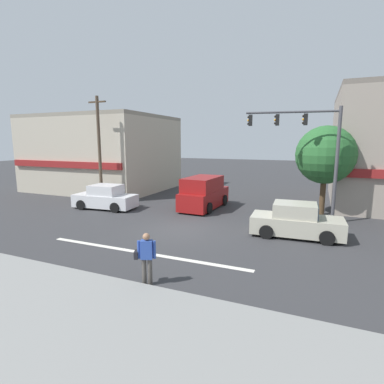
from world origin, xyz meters
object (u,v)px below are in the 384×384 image
utility_pole_far_right (363,152)px  pedestrian_foreground_with_bag (146,256)px  street_tree (325,155)px  utility_pole_near_left (99,149)px  sedan_crossing_center (105,198)px  van_crossing_leftbound (204,193)px  traffic_light_mast (312,143)px  sedan_parked_curbside (296,222)px

utility_pole_far_right → pedestrian_foreground_with_bag: (-7.27, -14.35, -2.81)m
street_tree → utility_pole_near_left: bearing=-170.2°
street_tree → sedan_crossing_center: 14.01m
utility_pole_near_left → van_crossing_leftbound: 7.93m
van_crossing_leftbound → street_tree: bearing=8.9°
utility_pole_far_right → utility_pole_near_left: bearing=-163.5°
utility_pole_near_left → traffic_light_mast: 13.74m
traffic_light_mast → sedan_crossing_center: size_ratio=1.47×
sedan_parked_curbside → pedestrian_foreground_with_bag: size_ratio=2.50×
utility_pole_near_left → sedan_crossing_center: (1.28, -1.20, -3.16)m
utility_pole_near_left → street_tree: bearing=9.8°
utility_pole_near_left → van_crossing_leftbound: (7.27, 1.37, -2.87)m
street_tree → van_crossing_leftbound: size_ratio=1.14×
street_tree → sedan_parked_curbside: bearing=-102.8°
street_tree → utility_pole_near_left: size_ratio=0.72×
traffic_light_mast → pedestrian_foreground_with_bag: size_ratio=3.71×
van_crossing_leftbound → traffic_light_mast: bearing=-7.6°
street_tree → pedestrian_foreground_with_bag: bearing=-112.9°
street_tree → van_crossing_leftbound: street_tree is taller
sedan_parked_curbside → van_crossing_leftbound: bearing=147.4°
sedan_crossing_center → pedestrian_foreground_with_bag: size_ratio=2.52×
utility_pole_near_left → sedan_parked_curbside: (13.34, -2.51, -3.16)m
pedestrian_foreground_with_bag → traffic_light_mast: bearing=66.7°
traffic_light_mast → sedan_parked_curbside: (-0.38, -3.02, -3.59)m
sedan_crossing_center → pedestrian_foreground_with_bag: (8.16, -8.21, 0.24)m
utility_pole_near_left → traffic_light_mast: size_ratio=1.20×
sedan_parked_curbside → sedan_crossing_center: same height
utility_pole_near_left → pedestrian_foreground_with_bag: size_ratio=4.46×
van_crossing_leftbound → sedan_parked_curbside: van_crossing_leftbound is taller
traffic_light_mast → sedan_crossing_center: (-12.44, -1.71, -3.59)m
street_tree → traffic_light_mast: traffic_light_mast is taller
street_tree → van_crossing_leftbound: 7.75m
street_tree → utility_pole_far_right: 3.31m
pedestrian_foreground_with_bag → sedan_parked_curbside: bearing=60.5°
sedan_crossing_center → sedan_parked_curbside: bearing=-6.2°
street_tree → utility_pole_near_left: (-14.48, -2.51, 0.27)m
utility_pole_far_right → sedan_parked_curbside: size_ratio=1.73×
pedestrian_foreground_with_bag → utility_pole_near_left: bearing=135.1°
utility_pole_far_right → van_crossing_leftbound: bearing=-159.3°
utility_pole_near_left → van_crossing_leftbound: size_ratio=1.59×
utility_pole_near_left → pedestrian_foreground_with_bag: (9.44, -9.41, -2.92)m
utility_pole_near_left → sedan_parked_curbside: size_ratio=1.78×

